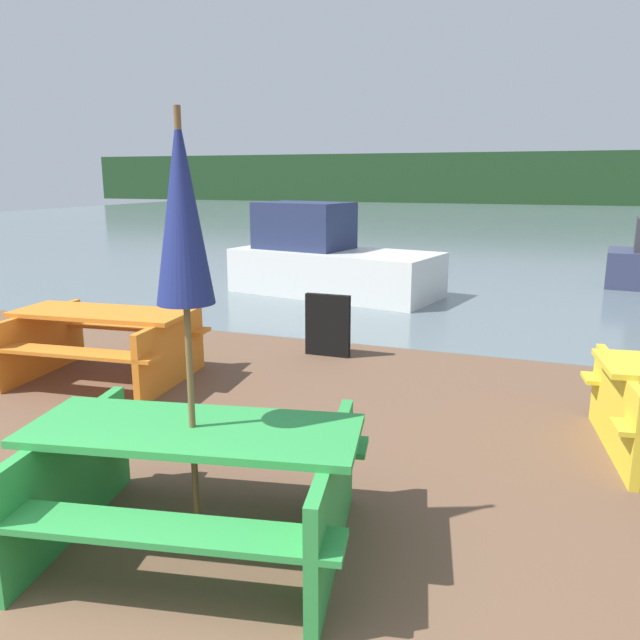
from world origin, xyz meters
TOP-DOWN VIEW (x-y plane):
  - water at (0.00, 31.51)m, footprint 60.00×50.00m
  - far_treeline at (0.00, 51.51)m, footprint 80.00×1.60m
  - picnic_table_green at (0.14, 1.87)m, footprint 2.09×1.71m
  - picnic_table_orange at (-2.40, 4.22)m, footprint 1.96×1.55m
  - umbrella_navy at (0.14, 1.87)m, footprint 0.31×0.31m
  - boat at (-1.88, 9.78)m, footprint 3.98×2.34m
  - signboard at (-0.49, 5.89)m, footprint 0.55×0.08m

SIDE VIEW (x-z plane):
  - water at x=0.00m, z-range 0.00..0.00m
  - signboard at x=-0.49m, z-range 0.00..0.75m
  - picnic_table_green at x=0.14m, z-range 0.09..0.83m
  - picnic_table_orange at x=-2.40m, z-range 0.09..0.83m
  - boat at x=-1.88m, z-range -0.22..1.43m
  - umbrella_navy at x=0.14m, z-range 0.70..3.16m
  - far_treeline at x=0.00m, z-range 0.00..4.00m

